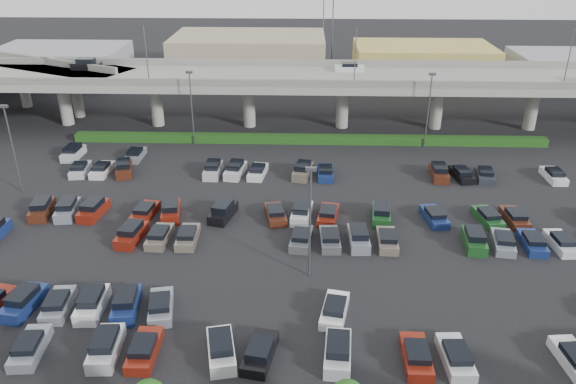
% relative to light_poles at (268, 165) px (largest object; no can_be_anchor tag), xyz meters
% --- Properties ---
extents(ground, '(280.00, 280.00, 0.00)m').
position_rel_light_poles_xyz_m(ground, '(4.13, -2.00, -6.24)').
color(ground, black).
extents(overpass, '(150.00, 13.00, 15.80)m').
position_rel_light_poles_xyz_m(overpass, '(3.91, 30.01, 0.73)').
color(overpass, gray).
rests_on(overpass, ground).
extents(hedge, '(66.00, 1.60, 1.10)m').
position_rel_light_poles_xyz_m(hedge, '(4.13, 23.00, -5.69)').
color(hedge, '#154012').
rests_on(hedge, ground).
extents(parked_cars, '(63.02, 41.57, 1.67)m').
position_rel_light_poles_xyz_m(parked_cars, '(0.82, -5.59, -5.60)').
color(parked_cars, silver).
rests_on(parked_cars, ground).
extents(light_poles, '(66.90, 48.38, 10.30)m').
position_rel_light_poles_xyz_m(light_poles, '(0.00, 0.00, 0.00)').
color(light_poles, '#4A4A4F').
rests_on(light_poles, ground).
extents(distant_buildings, '(138.00, 24.00, 9.00)m').
position_rel_light_poles_xyz_m(distant_buildings, '(16.50, 59.81, -2.49)').
color(distant_buildings, gray).
rests_on(distant_buildings, ground).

